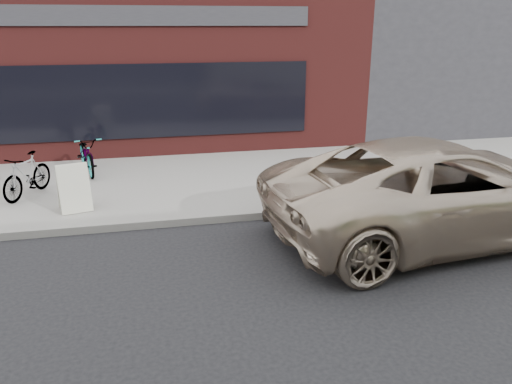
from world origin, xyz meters
name	(u,v)px	position (x,y,z in m)	size (l,w,h in m)	color
ground	(289,342)	(0.00, 0.00, 0.00)	(120.00, 120.00, 0.00)	black
near_sidewalk	(213,175)	(0.00, 7.00, 0.07)	(44.00, 6.00, 0.15)	gray
storefront	(130,66)	(-2.00, 13.98, 2.25)	(14.00, 10.07, 4.50)	#591E1D
neighbour_building	(434,42)	(10.00, 14.00, 3.00)	(10.00, 10.00, 6.00)	#2A292F
motorcycle	(346,210)	(1.87, 2.87, 0.53)	(1.94, 0.75, 1.23)	black
minivan	(440,189)	(3.55, 2.60, 0.88)	(2.93, 6.37, 1.77)	#C4B099
bicycle_front	(87,154)	(-3.05, 7.68, 0.62)	(0.63, 1.80, 0.94)	gray
bicycle_rear	(27,175)	(-4.13, 6.08, 0.62)	(0.44, 1.56, 0.94)	gray
sandwich_sign	(74,187)	(-3.04, 4.99, 0.63)	(0.71, 0.68, 0.95)	silver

